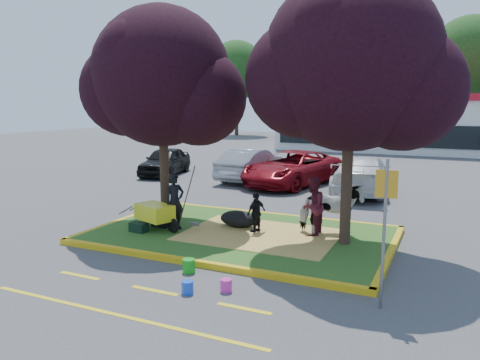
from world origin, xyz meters
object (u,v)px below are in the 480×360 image
at_px(sign_post, 385,217).
at_px(handler, 175,202).
at_px(bucket_green, 189,266).
at_px(car_silver, 251,164).
at_px(wheelbarrow, 155,212).
at_px(calf, 239,219).
at_px(bucket_pink, 226,285).
at_px(bucket_blue, 187,287).
at_px(cow, 331,209).
at_px(car_black, 165,161).

bearing_deg(sign_post, handler, 156.18).
distance_m(bucket_green, car_silver, 12.87).
bearing_deg(sign_post, wheelbarrow, 160.18).
distance_m(wheelbarrow, car_silver, 10.20).
distance_m(calf, bucket_pink, 4.43).
distance_m(handler, wheelbarrow, 0.64).
relative_size(handler, bucket_blue, 6.29).
xyz_separation_m(sign_post, car_silver, (-7.99, 12.40, -0.97)).
distance_m(cow, calf, 2.71).
bearing_deg(cow, sign_post, -170.11).
relative_size(calf, sign_post, 0.41).
xyz_separation_m(handler, bucket_pink, (3.20, -3.13, -0.84)).
bearing_deg(calf, bucket_pink, -59.12).
bearing_deg(handler, car_black, 63.15).
relative_size(sign_post, car_black, 0.66).
xyz_separation_m(calf, wheelbarrow, (-2.03, -1.32, 0.28)).
bearing_deg(bucket_blue, handler, 125.68).
bearing_deg(car_black, car_silver, -8.43).
bearing_deg(bucket_pink, car_black, 128.09).
distance_m(cow, wheelbarrow, 4.97).
height_order(wheelbarrow, car_black, car_black).
bearing_deg(cow, wheelbarrow, 93.69).
bearing_deg(cow, car_silver, 19.43).
xyz_separation_m(cow, calf, (-2.64, -0.37, -0.48)).
xyz_separation_m(handler, bucket_blue, (2.54, -3.54, -0.84)).
relative_size(sign_post, car_silver, 0.59).
bearing_deg(sign_post, cow, 115.39).
relative_size(bucket_pink, bucket_blue, 0.99).
bearing_deg(bucket_pink, wheelbarrow, 142.67).
bearing_deg(bucket_green, handler, 127.93).
relative_size(calf, bucket_blue, 4.38).
bearing_deg(car_silver, sign_post, 125.96).
xyz_separation_m(handler, bucket_green, (1.96, -2.51, -0.81)).
relative_size(wheelbarrow, bucket_green, 6.47).
bearing_deg(bucket_blue, cow, 71.15).
height_order(handler, wheelbarrow, handler).
bearing_deg(bucket_pink, calf, 111.65).
distance_m(bucket_blue, car_silver, 14.03).
bearing_deg(bucket_green, wheelbarrow, 137.98).
xyz_separation_m(calf, car_silver, (-3.39, 8.79, 0.38)).
bearing_deg(car_silver, cow, 128.82).
relative_size(cow, calf, 1.51).
bearing_deg(car_black, bucket_pink, -64.41).
height_order(calf, bucket_pink, calf).
relative_size(bucket_green, car_black, 0.07).
height_order(sign_post, car_black, sign_post).
bearing_deg(calf, cow, 17.29).
distance_m(calf, wheelbarrow, 2.43).
height_order(calf, sign_post, sign_post).
height_order(bucket_pink, car_silver, car_silver).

